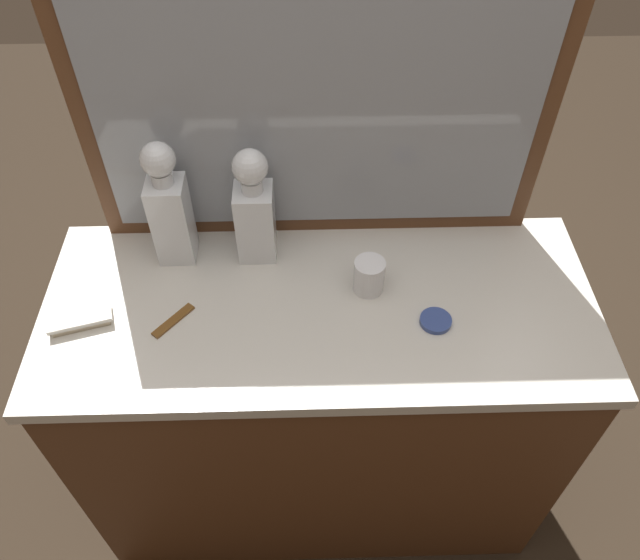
# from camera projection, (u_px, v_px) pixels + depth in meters

# --- Properties ---
(ground_plane) EXTENTS (6.00, 6.00, 0.00)m
(ground_plane) POSITION_uv_depth(u_px,v_px,m) (320.00, 477.00, 2.08)
(ground_plane) COLOR #2D2319
(dresser) EXTENTS (1.25, 0.54, 0.90)m
(dresser) POSITION_uv_depth(u_px,v_px,m) (320.00, 407.00, 1.74)
(dresser) COLOR brown
(dresser) RESTS_ON ground_plane
(dresser_mirror) EXTENTS (1.03, 0.03, 0.69)m
(dresser_mirror) POSITION_uv_depth(u_px,v_px,m) (317.00, 108.00, 1.32)
(dresser_mirror) COLOR brown
(dresser_mirror) RESTS_ON dresser
(crystal_decanter_front) EXTENTS (0.09, 0.09, 0.30)m
(crystal_decanter_front) POSITION_uv_depth(u_px,v_px,m) (255.00, 215.00, 1.43)
(crystal_decanter_front) COLOR white
(crystal_decanter_front) RESTS_ON dresser
(crystal_decanter_center) EXTENTS (0.08, 0.08, 0.32)m
(crystal_decanter_center) POSITION_uv_depth(u_px,v_px,m) (171.00, 214.00, 1.42)
(crystal_decanter_center) COLOR white
(crystal_decanter_center) RESTS_ON dresser
(crystal_tumbler_far_right) EXTENTS (0.07, 0.07, 0.08)m
(crystal_tumbler_far_right) POSITION_uv_depth(u_px,v_px,m) (369.00, 277.00, 1.41)
(crystal_tumbler_far_right) COLOR white
(crystal_tumbler_far_right) RESTS_ON dresser
(silver_brush_far_right) EXTENTS (0.15, 0.10, 0.02)m
(silver_brush_far_right) POSITION_uv_depth(u_px,v_px,m) (80.00, 318.00, 1.36)
(silver_brush_far_right) COLOR #B7A88C
(silver_brush_far_right) RESTS_ON dresser
(porcelain_dish) EXTENTS (0.07, 0.07, 0.01)m
(porcelain_dish) POSITION_uv_depth(u_px,v_px,m) (436.00, 321.00, 1.37)
(porcelain_dish) COLOR #33478C
(porcelain_dish) RESTS_ON dresser
(tortoiseshell_comb) EXTENTS (0.09, 0.10, 0.01)m
(tortoiseshell_comb) POSITION_uv_depth(u_px,v_px,m) (173.00, 321.00, 1.37)
(tortoiseshell_comb) COLOR brown
(tortoiseshell_comb) RESTS_ON dresser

